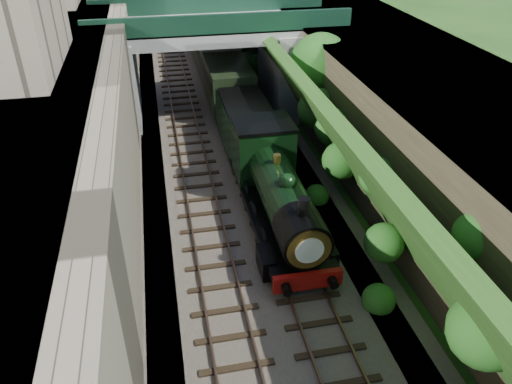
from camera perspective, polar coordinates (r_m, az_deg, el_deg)
trackbed at (r=31.96m, az=-4.16°, el=6.52°), size 10.00×90.00×0.20m
retaining_wall at (r=30.52m, az=-14.88°, el=11.22°), size 1.00×90.00×7.00m
street_plateau_left at (r=30.93m, az=-21.42°, el=10.36°), size 6.00×90.00×7.00m
street_plateau_right at (r=33.27m, az=12.45°, el=12.53°), size 8.00×90.00×6.25m
embankment_slope at (r=30.70m, az=5.39°, el=10.69°), size 4.32×90.00×6.36m
track_left at (r=31.73m, az=-7.76°, el=6.41°), size 2.50×90.00×0.20m
track_right at (r=32.05m, az=-2.03°, el=6.96°), size 2.50×90.00×0.20m
road_bridge at (r=34.39m, az=-3.78°, el=15.47°), size 16.00×6.40×7.25m
building_near at (r=23.93m, az=-27.04°, el=17.26°), size 4.00×8.00×4.00m
tree at (r=30.18m, az=7.45°, el=14.09°), size 3.60×3.80×6.60m
locomotive at (r=22.41m, az=2.43°, el=0.01°), size 3.10×10.22×3.83m
tender at (r=28.90m, az=-1.08°, el=7.09°), size 2.70×6.00×3.05m
coach_front at (r=40.43m, az=-4.54°, el=14.94°), size 2.90×18.00×3.70m
coach_middle at (r=58.59m, az=-7.21°, el=20.07°), size 2.90×18.00×3.70m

